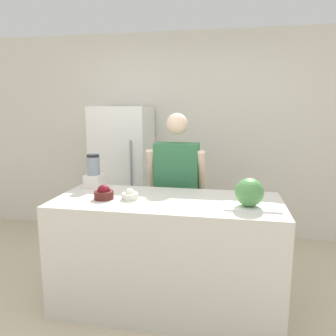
# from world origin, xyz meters

# --- Properties ---
(ground_plane) EXTENTS (14.00, 14.00, 0.00)m
(ground_plane) POSITION_xyz_m (0.00, 0.00, 0.00)
(ground_plane) COLOR beige
(wall_back) EXTENTS (8.00, 0.06, 2.60)m
(wall_back) POSITION_xyz_m (0.00, 2.11, 1.30)
(wall_back) COLOR silver
(wall_back) RESTS_ON ground_plane
(counter_island) EXTENTS (1.83, 0.78, 0.93)m
(counter_island) POSITION_xyz_m (0.00, 0.39, 0.47)
(counter_island) COLOR beige
(counter_island) RESTS_ON ground_plane
(refrigerator) EXTENTS (0.67, 0.67, 1.68)m
(refrigerator) POSITION_xyz_m (-0.81, 1.74, 0.84)
(refrigerator) COLOR white
(refrigerator) RESTS_ON ground_plane
(person) EXTENTS (0.57, 0.26, 1.61)m
(person) POSITION_xyz_m (-0.02, 1.02, 0.82)
(person) COLOR #4C608C
(person) RESTS_ON ground_plane
(cutting_board) EXTENTS (0.41, 0.23, 0.01)m
(cutting_board) POSITION_xyz_m (0.66, 0.28, 0.94)
(cutting_board) COLOR white
(cutting_board) RESTS_ON counter_island
(watermelon) EXTENTS (0.21, 0.21, 0.21)m
(watermelon) POSITION_xyz_m (0.64, 0.27, 1.05)
(watermelon) COLOR #4C8C47
(watermelon) RESTS_ON cutting_board
(bowl_cherries) EXTENTS (0.16, 0.16, 0.12)m
(bowl_cherries) POSITION_xyz_m (-0.51, 0.31, 0.98)
(bowl_cherries) COLOR #511E19
(bowl_cherries) RESTS_ON counter_island
(bowl_cream) EXTENTS (0.13, 0.13, 0.09)m
(bowl_cream) POSITION_xyz_m (-0.30, 0.34, 0.97)
(bowl_cream) COLOR white
(bowl_cream) RESTS_ON counter_island
(blender) EXTENTS (0.15, 0.15, 0.31)m
(blender) POSITION_xyz_m (-0.74, 0.67, 1.07)
(blender) COLOR silver
(blender) RESTS_ON counter_island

